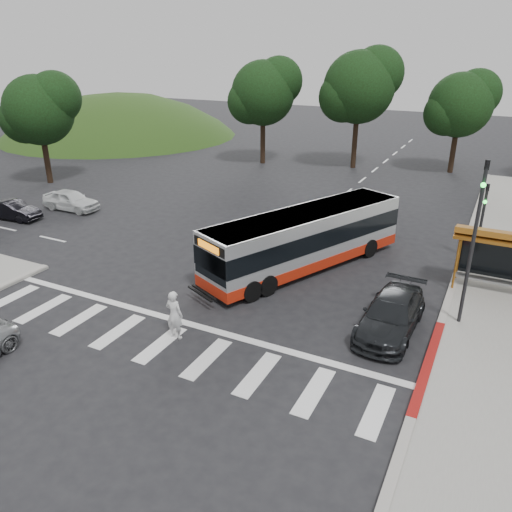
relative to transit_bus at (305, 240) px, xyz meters
The scene contains 18 objects.
ground 4.59m from the transit_bus, 119.85° to the right, with size 140.00×140.00×0.00m, color black.
sidewalk_east 9.88m from the transit_bus, 25.53° to the left, with size 4.00×40.00×0.12m, color gray.
curb_east 8.14m from the transit_bus, 31.69° to the left, with size 0.30×40.00×0.15m, color #9E9991.
curb_east_red 9.05m from the transit_bus, 40.27° to the right, with size 0.32×6.00×0.15m, color maroon.
hillside_nw 43.09m from the transit_bus, 142.51° to the left, with size 44.00×44.00×10.00m, color #254014.
crosswalk_ladder 9.16m from the transit_bus, 103.89° to the right, with size 18.00×2.60×0.01m, color silver.
bus_shelter 8.78m from the transit_bus, ahead, with size 4.20×1.60×2.86m.
traffic_signal_ne_tall 8.15m from the transit_bus, 17.14° to the right, with size 0.18×0.37×6.50m.
traffic_signal_ne_short 8.86m from the transit_bus, 32.36° to the left, with size 0.18×0.37×4.00m.
tree_north_a 23.31m from the transit_bus, 100.40° to the left, with size 6.60×6.15×10.17m.
tree_north_b 24.95m from the transit_bus, 80.87° to the left, with size 5.72×5.33×8.43m.
tree_north_c 24.11m from the transit_bus, 120.81° to the left, with size 6.16×5.74×9.30m.
tree_west_a 25.26m from the transit_bus, 165.40° to the left, with size 5.72×5.33×8.43m.
transit_bus is the anchor object (origin of this frame).
pedestrian 8.36m from the transit_bus, 103.49° to the right, with size 0.70×0.46×1.92m, color silver.
dark_sedan 6.55m from the transit_bus, 38.20° to the right, with size 1.95×4.79×1.39m, color black.
west_car_white 17.34m from the transit_bus, behind, with size 1.59×3.95×1.34m, color silver.
west_car_black 19.11m from the transit_bus, behind, with size 1.25×3.59×1.18m, color black.
Camera 1 is at (10.15, -17.32, 10.15)m, focal length 35.00 mm.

